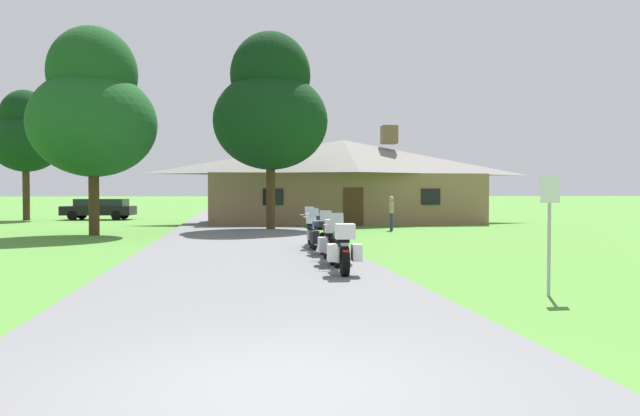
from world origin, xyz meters
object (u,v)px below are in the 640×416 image
motorcycle_green_nearest_to_camera (342,248)px  metal_signpost_roadside (550,220)px  parked_black_suv_far_left (100,208)px  tree_left_near (93,109)px  motorcycle_black_second_in_row (331,241)px  tree_left_far (25,135)px  motorcycle_blue_farthest_in_row (311,230)px  bystander_tan_shirt_near_lodge (391,211)px  tree_by_lodge_front (271,108)px  motorcycle_blue_third_in_row (321,234)px

motorcycle_green_nearest_to_camera → metal_signpost_roadside: 4.48m
parked_black_suv_far_left → tree_left_near: bearing=-162.4°
motorcycle_black_second_in_row → tree_left_far: size_ratio=0.24×
motorcycle_black_second_in_row → tree_left_near: bearing=127.0°
motorcycle_black_second_in_row → parked_black_suv_far_left: bearing=114.6°
motorcycle_green_nearest_to_camera → tree_left_far: tree_left_far is taller
metal_signpost_roadside → tree_left_near: 20.78m
motorcycle_black_second_in_row → motorcycle_blue_farthest_in_row: same height
bystander_tan_shirt_near_lodge → motorcycle_green_nearest_to_camera: bearing=-5.8°
bystander_tan_shirt_near_lodge → tree_by_lodge_front: (-5.72, 1.36, 5.05)m
motorcycle_blue_farthest_in_row → tree_left_near: 12.18m
motorcycle_green_nearest_to_camera → tree_left_near: bearing=124.5°
tree_by_lodge_front → parked_black_suv_far_left: (-10.70, 12.49, -5.20)m
bystander_tan_shirt_near_lodge → tree_left_near: tree_left_near is taller
motorcycle_blue_third_in_row → bystander_tan_shirt_near_lodge: (5.00, 10.55, 0.32)m
tree_left_near → bystander_tan_shirt_near_lodge: bearing=4.9°
motorcycle_green_nearest_to_camera → motorcycle_black_second_in_row: size_ratio=1.00×
motorcycle_blue_third_in_row → tree_left_near: 13.53m
motorcycle_blue_third_in_row → motorcycle_blue_farthest_in_row: same height
motorcycle_blue_farthest_in_row → tree_left_far: bearing=129.4°
motorcycle_black_second_in_row → bystander_tan_shirt_near_lodge: bystander_tan_shirt_near_lodge is taller
motorcycle_green_nearest_to_camera → motorcycle_blue_third_in_row: (0.16, 4.38, 0.00)m
motorcycle_black_second_in_row → tree_left_far: 31.50m
motorcycle_blue_farthest_in_row → bystander_tan_shirt_near_lodge: (5.01, 8.50, 0.31)m
motorcycle_blue_farthest_in_row → tree_by_lodge_front: (-0.71, 9.86, 5.36)m
tree_by_lodge_front → metal_signpost_roadside: bearing=-79.1°
metal_signpost_roadside → tree_left_far: (-19.04, 31.75, 4.26)m
motorcycle_blue_third_in_row → metal_signpost_roadside: metal_signpost_roadside is taller
tree_by_lodge_front → parked_black_suv_far_left: bearing=130.6°
metal_signpost_roadside → parked_black_suv_far_left: size_ratio=0.45×
metal_signpost_roadside → motorcycle_blue_farthest_in_row: bearing=107.6°
tree_left_near → parked_black_suv_far_left: tree_left_near is taller
motorcycle_blue_third_in_row → metal_signpost_roadside: (3.02, -7.45, 0.74)m
motorcycle_black_second_in_row → motorcycle_green_nearest_to_camera: bearing=-90.3°
tree_by_lodge_front → tree_left_far: 19.70m
motorcycle_blue_farthest_in_row → tree_left_far: 27.87m
motorcycle_green_nearest_to_camera → motorcycle_blue_farthest_in_row: 6.43m
motorcycle_blue_third_in_row → tree_left_far: (-16.02, 24.30, 5.00)m
tree_by_lodge_front → tree_left_near: bearing=-162.0°
tree_by_lodge_front → parked_black_suv_far_left: 17.25m
motorcycle_black_second_in_row → parked_black_suv_far_left: size_ratio=0.44×
bystander_tan_shirt_near_lodge → parked_black_suv_far_left: 21.48m
motorcycle_blue_third_in_row → parked_black_suv_far_left: size_ratio=0.44×
bystander_tan_shirt_near_lodge → tree_left_near: bearing=-71.8°
motorcycle_blue_third_in_row → tree_left_near: bearing=128.2°
bystander_tan_shirt_near_lodge → tree_left_far: size_ratio=0.19×
motorcycle_black_second_in_row → bystander_tan_shirt_near_lodge: (5.09, 12.96, 0.32)m
motorcycle_green_nearest_to_camera → motorcycle_black_second_in_row: 1.97m
bystander_tan_shirt_near_lodge → parked_black_suv_far_left: size_ratio=0.35×
motorcycle_green_nearest_to_camera → tree_left_far: (-15.86, 28.68, 5.00)m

